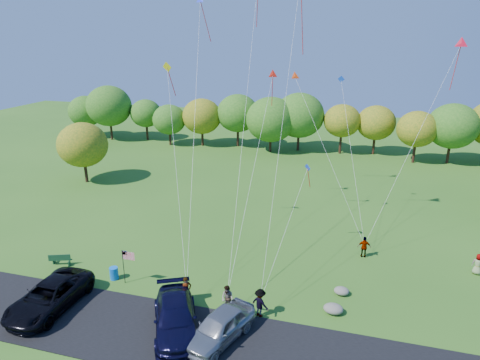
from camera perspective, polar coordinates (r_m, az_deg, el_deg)
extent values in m
plane|color=#2F611B|center=(28.75, -3.10, -15.71)|extent=(140.00, 140.00, 0.00)
cube|color=black|center=(25.76, -6.14, -20.49)|extent=(44.00, 6.00, 0.06)
cylinder|color=#3A2115|center=(76.59, -18.54, 6.78)|extent=(0.36, 0.36, 2.83)
ellipsoid|color=#245E18|center=(76.06, -18.78, 9.00)|extent=(4.95, 4.95, 4.46)
cylinder|color=#3A2115|center=(73.13, -16.07, 6.38)|extent=(0.36, 0.36, 2.58)
ellipsoid|color=#365C17|center=(72.56, -16.29, 8.69)|extent=(5.29, 5.29, 4.76)
cylinder|color=#3A2115|center=(68.93, -13.22, 6.11)|extent=(0.36, 0.36, 3.13)
ellipsoid|color=#245E18|center=(68.33, -13.41, 8.67)|extent=(4.81, 4.81, 4.33)
cylinder|color=#3A2115|center=(69.72, -8.71, 6.29)|extent=(0.36, 0.36, 2.54)
ellipsoid|color=#245E18|center=(69.07, -8.85, 9.02)|extent=(6.47, 6.47, 5.83)
cylinder|color=#3A2115|center=(66.17, -4.64, 5.91)|extent=(0.36, 0.36, 2.86)
ellipsoid|color=#245E18|center=(65.51, -4.72, 8.66)|extent=(5.55, 5.55, 4.99)
cylinder|color=#3A2115|center=(63.92, -0.71, 5.37)|extent=(0.36, 0.36, 2.57)
ellipsoid|color=#365C17|center=(63.21, -0.73, 8.37)|extent=(6.55, 6.55, 5.89)
cylinder|color=#3A2115|center=(64.43, 3.82, 5.48)|extent=(0.36, 0.36, 2.66)
ellipsoid|color=#365C17|center=(63.70, 3.89, 8.55)|extent=(6.73, 6.73, 6.06)
cylinder|color=#3A2115|center=(61.03, 7.56, 4.63)|extent=(0.36, 0.36, 2.74)
ellipsoid|color=#365C17|center=(60.27, 7.71, 7.81)|extent=(6.40, 6.40, 5.76)
cylinder|color=#3A2115|center=(61.89, 13.08, 4.71)|extent=(0.36, 0.36, 3.18)
ellipsoid|color=#365C17|center=(61.17, 13.31, 7.76)|extent=(5.46, 5.46, 4.92)
cylinder|color=#3A2115|center=(62.51, 16.83, 4.18)|extent=(0.36, 0.36, 2.47)
ellipsoid|color=#365C17|center=(61.84, 17.10, 6.95)|extent=(5.70, 5.70, 5.13)
cylinder|color=#3A2115|center=(63.29, 21.73, 4.02)|extent=(0.36, 0.36, 2.90)
ellipsoid|color=#245E18|center=(62.58, 22.11, 7.04)|extent=(6.06, 6.06, 5.45)
cylinder|color=#3A2115|center=(64.50, 25.97, 3.72)|extent=(0.36, 0.36, 2.94)
ellipsoid|color=#245E18|center=(63.78, 26.43, 6.79)|extent=(6.37, 6.37, 5.74)
cylinder|color=#3A2115|center=(52.36, -19.86, 1.13)|extent=(0.36, 0.36, 2.60)
ellipsoid|color=#365C17|center=(51.55, -20.25, 4.43)|extent=(5.60, 5.60, 5.04)
imported|color=black|center=(29.90, -24.07, -13.97)|extent=(2.91, 6.15, 1.70)
imported|color=black|center=(26.01, -8.61, -17.67)|extent=(4.77, 6.38, 1.72)
imported|color=#909299|center=(25.12, -2.74, -18.99)|extent=(3.60, 5.36, 1.70)
imported|color=#4C4C59|center=(28.15, -7.12, -14.42)|extent=(0.76, 0.80, 1.85)
imported|color=#4C4C59|center=(27.39, -1.69, -15.50)|extent=(1.00, 0.89, 1.70)
imported|color=#4C4C59|center=(26.91, 2.70, -16.05)|extent=(1.36, 1.12, 1.84)
imported|color=#4C4C59|center=(34.46, 16.24, -8.57)|extent=(1.03, 0.50, 1.71)
imported|color=#4C4C59|center=(35.33, 29.14, -9.78)|extent=(0.90, 0.75, 1.57)
cube|color=#163E25|center=(35.01, -22.73, -9.79)|extent=(1.53, 0.65, 0.05)
cube|color=#163E25|center=(34.78, -22.94, -9.52)|extent=(1.51, 0.60, 0.49)
cube|color=#163E25|center=(35.48, -23.55, -9.85)|extent=(0.21, 0.40, 0.37)
cube|color=#163E25|center=(34.71, -21.81, -10.27)|extent=(0.21, 0.40, 0.37)
cylinder|color=blue|center=(31.86, -16.46, -11.84)|extent=(0.59, 0.59, 0.89)
cylinder|color=black|center=(30.81, -15.26, -11.09)|extent=(0.05, 0.05, 2.52)
cube|color=red|center=(30.16, -14.66, -9.75)|extent=(0.91, 0.61, 0.02)
cube|color=navy|center=(30.21, -15.13, -9.36)|extent=(0.36, 0.02, 0.28)
ellipsoid|color=#9B9687|center=(28.05, 12.34, -16.43)|extent=(1.22, 0.96, 0.61)
ellipsoid|color=gray|center=(29.88, 13.38, -14.20)|extent=(0.99, 0.83, 0.52)
cone|color=#162CE3|center=(36.95, -5.32, 22.82)|extent=(0.91, 0.66, 0.73)
cone|color=#E9420F|center=(35.07, 7.37, 13.58)|extent=(0.87, 0.73, 0.71)
cone|color=red|center=(37.55, 27.43, 15.88)|extent=(1.08, 0.56, 0.96)
cube|color=yellow|center=(33.83, -9.70, 14.63)|extent=(0.81, 0.30, 0.79)
cube|color=blue|center=(38.86, 13.34, 12.96)|extent=(0.60, 0.20, 0.59)
cone|color=red|center=(35.64, 4.40, 13.86)|extent=(0.87, 0.55, 0.80)
cube|color=blue|center=(32.59, 9.00, 1.65)|extent=(0.48, 0.50, 0.63)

